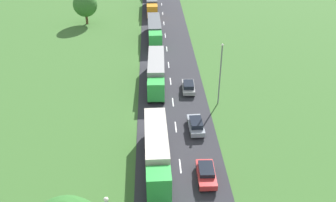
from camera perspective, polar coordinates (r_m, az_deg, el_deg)
The scene contains 11 objects.
road at distance 48.88m, azimuth 1.13°, elevation -3.45°, with size 10.00×140.00×0.06m, color #2B2B30.
lane_marking_centre at distance 44.95m, azimuth 1.53°, elevation -6.85°, with size 0.16×120.64×0.01m.
truck_lead at distance 40.96m, azimuth -1.75°, elevation -7.36°, with size 2.70×12.34×3.77m.
truck_second at distance 57.64m, azimuth -1.83°, elevation 4.66°, with size 2.81×12.97×3.77m.
truck_third at distance 75.23m, azimuth -2.09°, elevation 10.91°, with size 2.70×13.48×3.51m.
truck_fourth at distance 93.77m, azimuth -2.48°, elevation 14.88°, with size 2.51×14.54×3.47m.
car_second at distance 40.17m, azimuth 5.89°, elevation -11.00°, with size 1.96×4.30×1.43m.
car_third at distance 47.26m, azimuth 4.29°, elevation -3.65°, with size 1.91×4.46×1.55m.
car_fourth at distance 56.01m, azimuth 3.15°, elevation 2.23°, with size 2.00×4.33×1.47m.
lamppost_second at distance 51.36m, azimuth 8.05°, elevation 4.48°, with size 0.36×0.36×9.12m.
tree_birch at distance 85.64m, azimuth -12.62°, elevation 14.26°, with size 5.28×5.28×7.01m.
Camera 1 is at (-2.87, -15.93, 27.36)m, focal length 39.66 mm.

